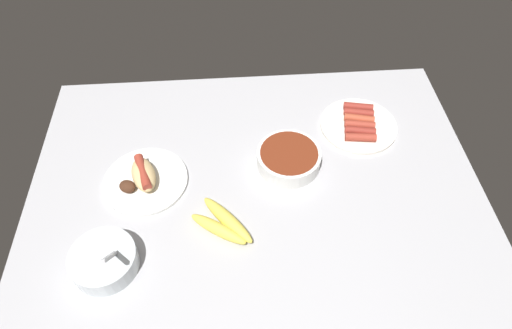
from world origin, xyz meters
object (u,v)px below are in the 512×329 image
plate_hotdog_assembled (144,178)px  bowl_coleslaw (104,260)px  plate_sausages (359,124)px  banana_bunch (223,224)px  bowl_chili (289,158)px

plate_hotdog_assembled → bowl_coleslaw: bearing=-105.9°
plate_sausages → bowl_coleslaw: bearing=-149.6°
banana_bunch → plate_sausages: banana_bunch is taller
bowl_coleslaw → plate_hotdog_assembled: (6.79, 23.84, -1.07)cm
banana_bunch → bowl_coleslaw: bowl_coleslaw is taller
bowl_chili → plate_sausages: size_ratio=0.77×
plate_sausages → plate_hotdog_assembled: plate_hotdog_assembled is taller
bowl_chili → bowl_coleslaw: size_ratio=1.14×
bowl_chili → banana_bunch: bowl_chili is taller
bowl_chili → bowl_coleslaw: (-45.81, -27.38, 0.18)cm
bowl_chili → banana_bunch: size_ratio=1.05×
bowl_coleslaw → plate_hotdog_assembled: bearing=74.1°
bowl_chili → bowl_coleslaw: bearing=-149.1°
banana_bunch → plate_hotdog_assembled: bearing=143.1°
plate_sausages → plate_hotdog_assembled: (-61.56, -16.27, 0.68)cm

